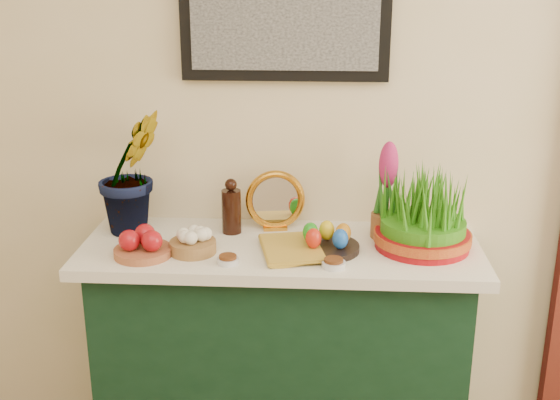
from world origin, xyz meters
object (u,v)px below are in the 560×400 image
at_px(hyacinth_green, 130,152).
at_px(book, 263,250).
at_px(wheatgrass_sabzeh, 424,215).
at_px(sideboard, 281,359).
at_px(mirror, 275,201).

distance_m(hyacinth_green, book, 0.60).
bearing_deg(wheatgrass_sabzeh, hyacinth_green, 174.39).
bearing_deg(book, sideboard, 48.66).
bearing_deg(book, mirror, 72.34).
distance_m(book, wheatgrass_sabzeh, 0.57).
height_order(mirror, book, mirror).
bearing_deg(mirror, wheatgrass_sabzeh, -16.89).
xyz_separation_m(mirror, wheatgrass_sabzeh, (0.52, -0.16, 0.01)).
distance_m(mirror, book, 0.27).
bearing_deg(wheatgrass_sabzeh, mirror, 163.11).
bearing_deg(book, hyacinth_green, 146.02).
bearing_deg(sideboard, book, -119.37).
xyz_separation_m(hyacinth_green, mirror, (0.52, 0.06, -0.19)).
height_order(book, wheatgrass_sabzeh, wheatgrass_sabzeh).
height_order(hyacinth_green, wheatgrass_sabzeh, hyacinth_green).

